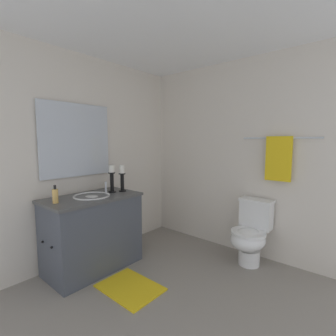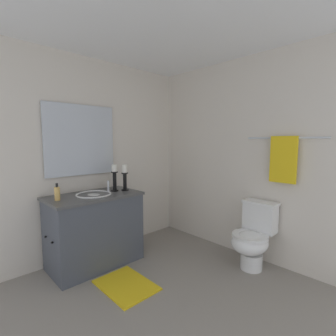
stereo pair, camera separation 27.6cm
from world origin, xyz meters
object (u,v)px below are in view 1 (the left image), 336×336
toilet (250,234)px  bath_mat (130,287)px  candle_holder_short (112,178)px  candle_holder_tall (122,177)px  sink_basin (92,200)px  mirror (76,140)px  soap_bottle (55,196)px  towel_bar (280,138)px  towel_near_vanity (278,159)px  vanity_cabinet (93,232)px

toilet → bath_mat: size_ratio=1.25×
candle_holder_short → candle_holder_tall: bearing=65.4°
sink_basin → toilet: size_ratio=0.54×
mirror → soap_bottle: size_ratio=4.77×
towel_bar → bath_mat: size_ratio=1.42×
sink_basin → toilet: bearing=43.0°
sink_basin → candle_holder_tall: size_ratio=1.26×
candle_holder_short → bath_mat: candle_holder_short is taller
soap_bottle → towel_near_vanity: 2.42m
candle_holder_short → toilet: bearing=35.6°
vanity_cabinet → candle_holder_short: size_ratio=3.17×
mirror → candle_holder_short: 0.59m
sink_basin → toilet: 1.86m
sink_basin → towel_bar: (1.53, 1.46, 0.68)m
mirror → towel_near_vanity: (1.81, 1.44, -0.21)m
soap_bottle → bath_mat: bearing=32.3°
vanity_cabinet → toilet: 1.81m
candle_holder_short → bath_mat: bearing=-24.1°
vanity_cabinet → towel_bar: size_ratio=1.22×
vanity_cabinet → towel_near_vanity: size_ratio=2.04×
candle_holder_short → towel_near_vanity: (1.54, 1.16, 0.24)m
towel_near_vanity → toilet: bearing=-135.6°
sink_basin → towel_near_vanity: bearing=43.2°
soap_bottle → vanity_cabinet: bearing=89.0°
vanity_cabinet → towel_bar: 2.37m
candle_holder_tall → towel_near_vanity: size_ratio=0.63×
candle_holder_tall → candle_holder_short: candle_holder_short is taller
candle_holder_short → toilet: 1.76m
toilet → towel_bar: (0.21, 0.22, 1.11)m
sink_basin → mirror: size_ratio=0.47×
soap_bottle → sink_basin: bearing=89.0°
sink_basin → soap_bottle: (-0.01, -0.40, 0.11)m
vanity_cabinet → towel_near_vanity: 2.26m
toilet → candle_holder_tall: bearing=-146.7°
candle_holder_tall → towel_bar: 1.89m
sink_basin → candle_holder_short: (-0.01, 0.28, 0.21)m
bath_mat → soap_bottle: bearing=-147.7°
soap_bottle → candle_holder_short: bearing=90.1°
toilet → towel_near_vanity: 0.92m
towel_bar → soap_bottle: bearing=-129.6°
towel_bar → towel_near_vanity: towel_near_vanity is taller
soap_bottle → bath_mat: size_ratio=0.30×
soap_bottle → candle_holder_tall: bearing=86.4°
mirror → toilet: (1.60, 1.24, -1.08)m
candle_holder_short → sink_basin: bearing=-88.2°
mirror → towel_bar: size_ratio=1.01×
vanity_cabinet → mirror: size_ratio=1.20×
towel_bar → towel_near_vanity: size_ratio=1.67×
mirror → towel_near_vanity: mirror is taller
candle_holder_tall → toilet: candle_holder_tall is taller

